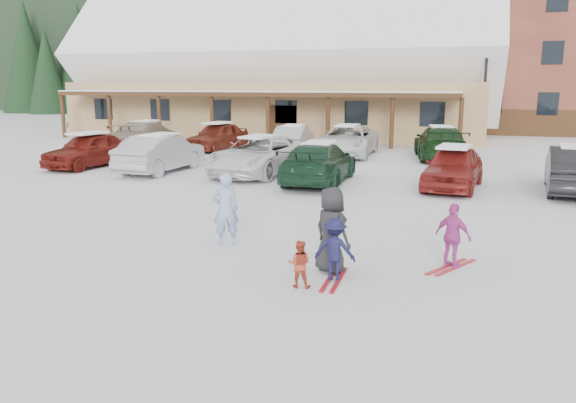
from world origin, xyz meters
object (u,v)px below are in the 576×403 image
(parked_car_10, at_px, (347,141))
(parked_car_9, at_px, (294,139))
(child_magenta, at_px, (453,236))
(parked_car_1, at_px, (161,153))
(parked_car_5, at_px, (574,170))
(parked_car_3, at_px, (319,163))
(day_lodge, at_px, (278,77))
(parked_car_8, at_px, (218,136))
(toddler_red, at_px, (299,264))
(bystander_dark, at_px, (331,230))
(parked_car_0, at_px, (89,150))
(lamp_post, at_px, (485,86))
(parked_car_11, at_px, (440,143))
(parked_car_4, at_px, (453,167))
(child_navy, at_px, (335,250))
(parked_car_2, at_px, (259,155))
(adult_skier, at_px, (226,209))
(parked_car_7, at_px, (147,135))

(parked_car_10, bearing_deg, parked_car_9, 164.78)
(child_magenta, relative_size, parked_car_1, 0.28)
(parked_car_5, height_order, parked_car_10, parked_car_5)
(child_magenta, distance_m, parked_car_3, 9.78)
(day_lodge, xyz_separation_m, parked_car_8, (0.19, -10.73, -3.20))
(parked_car_10, bearing_deg, parked_car_3, -86.81)
(toddler_red, relative_size, child_magenta, 0.66)
(bystander_dark, bearing_deg, parked_car_5, -86.99)
(parked_car_0, height_order, parked_car_5, parked_car_5)
(lamp_post, height_order, parked_car_9, lamp_post)
(lamp_post, relative_size, parked_car_11, 1.11)
(parked_car_1, xyz_separation_m, parked_car_9, (3.14, 8.11, -0.06))
(parked_car_5, bearing_deg, parked_car_10, -33.76)
(parked_car_3, bearing_deg, parked_car_4, -177.14)
(parked_car_10, bearing_deg, parked_car_4, -56.53)
(child_navy, bearing_deg, parked_car_3, -75.45)
(parked_car_3, distance_m, parked_car_5, 8.45)
(parked_car_4, relative_size, parked_car_8, 0.98)
(parked_car_2, xyz_separation_m, parked_car_11, (6.61, 6.81, 0.02))
(lamp_post, distance_m, toddler_red, 25.62)
(child_magenta, distance_m, parked_car_10, 17.30)
(day_lodge, distance_m, parked_car_11, 16.40)
(toddler_red, height_order, parked_car_10, parked_car_10)
(parked_car_11, bearing_deg, parked_car_3, 55.50)
(day_lodge, bearing_deg, parked_car_4, -55.98)
(adult_skier, height_order, bystander_dark, bystander_dark)
(toddler_red, distance_m, parked_car_10, 18.56)
(parked_car_4, bearing_deg, parked_car_0, -175.22)
(child_navy, height_order, parked_car_4, parked_car_4)
(lamp_post, distance_m, parked_car_11, 7.56)
(parked_car_9, bearing_deg, parked_car_3, 106.95)
(parked_car_10, bearing_deg, toddler_red, -82.05)
(toddler_red, height_order, bystander_dark, bystander_dark)
(child_magenta, xyz_separation_m, parked_car_1, (-11.60, 9.06, 0.12))
(parked_car_7, bearing_deg, parked_car_8, -174.43)
(parked_car_2, bearing_deg, parked_car_10, 78.46)
(adult_skier, height_order, parked_car_5, adult_skier)
(adult_skier, height_order, parked_car_7, adult_skier)
(parked_car_0, xyz_separation_m, parked_car_5, (18.81, -0.17, 0.03))
(parked_car_9, bearing_deg, toddler_red, 101.69)
(bystander_dark, bearing_deg, adult_skier, 10.07)
(parked_car_1, distance_m, parked_car_4, 11.38)
(parked_car_5, bearing_deg, day_lodge, -43.20)
(parked_car_5, bearing_deg, parked_car_7, -13.69)
(parked_car_9, bearing_deg, day_lodge, -72.73)
(parked_car_4, bearing_deg, toddler_red, -95.34)
(bystander_dark, bearing_deg, parked_car_3, -41.55)
(parked_car_5, bearing_deg, adult_skier, 52.02)
(parked_car_0, bearing_deg, child_navy, -31.49)
(bystander_dark, height_order, parked_car_8, bystander_dark)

